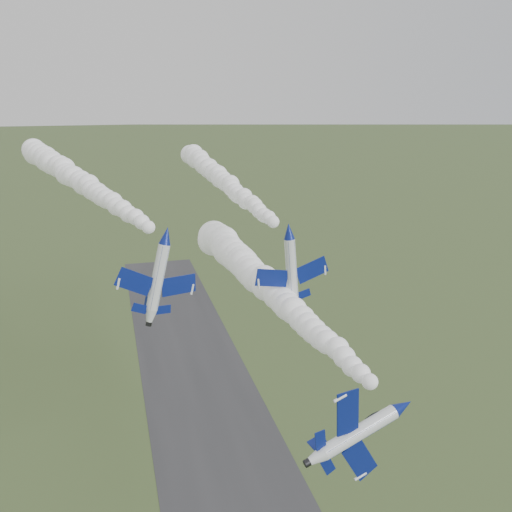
# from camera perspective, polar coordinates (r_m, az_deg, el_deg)

# --- Properties ---
(runway) EXTENTS (24.00, 260.00, 0.04)m
(runway) POSITION_cam_1_polar(r_m,az_deg,el_deg) (99.99, -2.28, -22.27)
(runway) COLOR #2E2F31
(runway) RESTS_ON ground
(jet_lead) EXTENTS (4.02, 12.67, 10.05)m
(jet_lead) POSITION_cam_1_polar(r_m,az_deg,el_deg) (60.33, 14.54, -14.38)
(jet_lead) COLOR white
(smoke_trail_jet_lead) EXTENTS (15.42, 56.49, 5.81)m
(smoke_trail_jet_lead) POSITION_cam_1_polar(r_m,az_deg,el_deg) (83.12, 1.43, -3.31)
(smoke_trail_jet_lead) COLOR white
(jet_pair_left) EXTENTS (10.82, 12.98, 3.99)m
(jet_pair_left) POSITION_cam_1_polar(r_m,az_deg,el_deg) (72.76, -8.93, 2.04)
(jet_pair_left) COLOR white
(smoke_trail_jet_pair_left) EXTENTS (25.27, 69.08, 5.21)m
(smoke_trail_jet_pair_left) POSITION_cam_1_polar(r_m,az_deg,el_deg) (108.11, -17.45, 7.38)
(smoke_trail_jet_pair_left) COLOR white
(jet_pair_right) EXTENTS (10.73, 12.85, 3.21)m
(jet_pair_right) POSITION_cam_1_polar(r_m,az_deg,el_deg) (76.85, 3.34, 2.50)
(jet_pair_right) COLOR white
(smoke_trail_jet_pair_right) EXTENTS (9.91, 67.19, 4.61)m
(smoke_trail_jet_pair_right) POSITION_cam_1_polar(r_m,az_deg,el_deg) (111.20, -3.41, 7.69)
(smoke_trail_jet_pair_right) COLOR white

